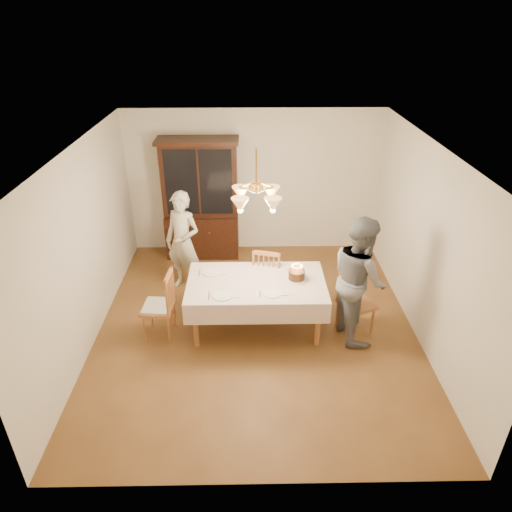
{
  "coord_description": "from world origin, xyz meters",
  "views": [
    {
      "loc": [
        -0.09,
        -5.32,
        4.07
      ],
      "look_at": [
        0.0,
        0.2,
        1.05
      ],
      "focal_mm": 32.0,
      "sensor_mm": 36.0,
      "label": 1
    }
  ],
  "objects_px": {
    "chair_far_side": "(268,279)",
    "birthday_cake": "(297,275)",
    "elderly_woman": "(183,242)",
    "dining_table": "(256,286)",
    "china_hutch": "(201,201)"
  },
  "relations": [
    {
      "from": "dining_table",
      "to": "birthday_cake",
      "type": "relative_size",
      "value": 6.33
    },
    {
      "from": "dining_table",
      "to": "birthday_cake",
      "type": "distance_m",
      "value": 0.58
    },
    {
      "from": "china_hutch",
      "to": "birthday_cake",
      "type": "relative_size",
      "value": 7.2
    },
    {
      "from": "chair_far_side",
      "to": "elderly_woman",
      "type": "bearing_deg",
      "value": 158.83
    },
    {
      "from": "dining_table",
      "to": "chair_far_side",
      "type": "distance_m",
      "value": 0.66
    },
    {
      "from": "dining_table",
      "to": "elderly_woman",
      "type": "height_order",
      "value": "elderly_woman"
    },
    {
      "from": "china_hutch",
      "to": "dining_table",
      "type": "bearing_deg",
      "value": -67.3
    },
    {
      "from": "elderly_woman",
      "to": "dining_table",
      "type": "bearing_deg",
      "value": -17.07
    },
    {
      "from": "china_hutch",
      "to": "chair_far_side",
      "type": "bearing_deg",
      "value": -55.68
    },
    {
      "from": "dining_table",
      "to": "chair_far_side",
      "type": "height_order",
      "value": "chair_far_side"
    },
    {
      "from": "elderly_woman",
      "to": "china_hutch",
      "type": "bearing_deg",
      "value": 107.51
    },
    {
      "from": "dining_table",
      "to": "chair_far_side",
      "type": "xyz_separation_m",
      "value": [
        0.19,
        0.59,
        -0.24
      ]
    },
    {
      "from": "china_hutch",
      "to": "elderly_woman",
      "type": "bearing_deg",
      "value": -99.56
    },
    {
      "from": "chair_far_side",
      "to": "birthday_cake",
      "type": "xyz_separation_m",
      "value": [
        0.36,
        -0.53,
        0.38
      ]
    },
    {
      "from": "dining_table",
      "to": "elderly_woman",
      "type": "xyz_separation_m",
      "value": [
        -1.14,
        1.1,
        0.14
      ]
    }
  ]
}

